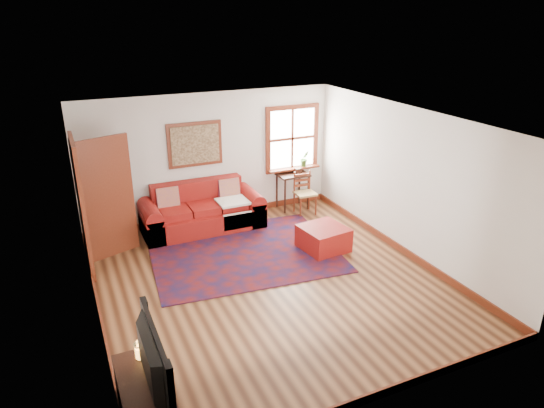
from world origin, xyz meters
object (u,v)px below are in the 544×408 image
red_ottoman (323,238)px  ladder_back_chair (304,191)px  red_leather_sofa (202,214)px  media_cabinet (146,403)px  side_table (293,179)px

red_ottoman → ladder_back_chair: 1.71m
red_ottoman → ladder_back_chair: size_ratio=0.84×
ladder_back_chair → red_leather_sofa: bearing=177.3°
red_ottoman → ladder_back_chair: bearing=66.7°
red_leather_sofa → ladder_back_chair: size_ratio=2.62×
red_leather_sofa → media_cabinet: size_ratio=2.20×
red_leather_sofa → ladder_back_chair: red_leather_sofa is taller
side_table → red_ottoman: bearing=-100.7°
side_table → ladder_back_chair: ladder_back_chair is taller
ladder_back_chair → media_cabinet: ladder_back_chair is taller
red_leather_sofa → red_ottoman: bearing=-46.1°
red_leather_sofa → side_table: 2.07m
red_ottoman → media_cabinet: media_cabinet is taller
side_table → media_cabinet: size_ratio=0.74×
side_table → ladder_back_chair: size_ratio=0.88×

